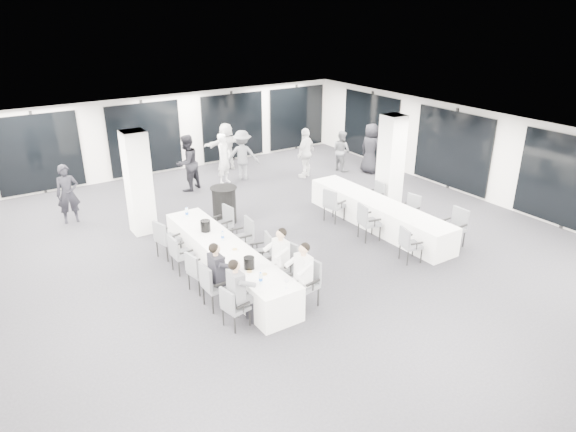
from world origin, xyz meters
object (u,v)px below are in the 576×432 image
at_px(standing_guest_a, 224,156).
at_px(ice_bucket_far, 205,226).
at_px(chair_side_left_mid, 367,220).
at_px(chair_side_right_mid, 411,208).
at_px(chair_main_right_near, 307,280).
at_px(chair_side_left_far, 333,203).
at_px(standing_guest_c, 242,152).
at_px(chair_main_right_fourth, 244,235).
at_px(chair_main_right_far, 224,221).
at_px(standing_guest_d, 306,150).
at_px(standing_guest_e, 371,145).
at_px(chair_main_left_near, 233,305).
at_px(standing_guest_f, 226,143).
at_px(cocktail_table, 224,205).
at_px(standing_guest_h, 341,148).
at_px(chair_side_left_near, 409,243).
at_px(chair_main_right_mid, 263,250).
at_px(chair_main_left_mid, 197,270).
at_px(standing_guest_b, 187,159).
at_px(chair_main_left_fourth, 179,252).
at_px(banquet_table_side, 377,214).
at_px(chair_main_right_second, 285,263).
at_px(ice_bucket_near, 249,263).
at_px(chair_side_right_far, 376,194).
at_px(chair_main_left_far, 165,237).
at_px(standing_guest_g, 67,190).
at_px(chair_main_left_second, 213,283).
at_px(chair_side_right_near, 456,225).

bearing_deg(standing_guest_a, ice_bucket_far, -150.82).
bearing_deg(chair_side_left_mid, chair_side_right_mid, 104.09).
bearing_deg(chair_main_right_near, chair_side_left_far, -52.61).
height_order(standing_guest_c, ice_bucket_far, standing_guest_c).
height_order(chair_main_right_fourth, chair_side_left_far, chair_main_right_fourth).
relative_size(chair_main_right_far, chair_side_left_mid, 0.94).
bearing_deg(standing_guest_d, standing_guest_e, 132.75).
relative_size(chair_main_left_near, standing_guest_f, 0.43).
distance_m(cocktail_table, standing_guest_e, 6.69).
bearing_deg(chair_main_right_near, chair_side_right_mid, -77.81).
height_order(cocktail_table, chair_side_right_mid, cocktail_table).
bearing_deg(standing_guest_h, chair_side_left_near, 148.12).
height_order(chair_main_left_near, chair_main_right_mid, chair_main_right_mid).
relative_size(chair_main_right_far, standing_guest_d, 0.46).
height_order(chair_main_left_mid, standing_guest_h, standing_guest_h).
relative_size(chair_main_left_near, standing_guest_b, 0.41).
bearing_deg(standing_guest_h, chair_main_right_far, 110.07).
xyz_separation_m(chair_main_left_fourth, standing_guest_e, (8.75, 3.28, 0.51)).
xyz_separation_m(chair_main_right_near, chair_side_right_mid, (4.79, 1.75, -0.07)).
height_order(chair_main_right_mid, standing_guest_a, standing_guest_a).
relative_size(banquet_table_side, chair_side_left_mid, 5.06).
relative_size(chair_main_right_near, chair_main_right_fourth, 1.03).
height_order(chair_main_right_second, chair_main_right_far, chair_main_right_second).
relative_size(standing_guest_b, standing_guest_h, 1.25).
bearing_deg(chair_side_right_mid, cocktail_table, 45.14).
relative_size(cocktail_table, ice_bucket_near, 4.07).
relative_size(chair_main_left_mid, standing_guest_d, 0.46).
bearing_deg(chair_side_right_far, standing_guest_f, 20.03).
xyz_separation_m(chair_main_right_fourth, chair_side_left_far, (3.13, 0.50, -0.00)).
bearing_deg(ice_bucket_near, standing_guest_a, 67.05).
distance_m(cocktail_table, chair_main_right_second, 3.98).
height_order(standing_guest_b, ice_bucket_near, standing_guest_b).
height_order(banquet_table_side, ice_bucket_far, ice_bucket_far).
bearing_deg(chair_main_left_far, standing_guest_a, 123.60).
xyz_separation_m(chair_main_left_fourth, chair_main_right_second, (1.67, -1.90, 0.07)).
relative_size(chair_side_left_mid, ice_bucket_near, 3.83).
relative_size(chair_side_left_mid, standing_guest_g, 0.52).
relative_size(cocktail_table, chair_main_left_second, 1.05).
height_order(chair_side_left_far, standing_guest_b, standing_guest_b).
relative_size(chair_main_right_mid, chair_main_right_fourth, 0.94).
bearing_deg(chair_side_left_mid, standing_guest_h, 160.13).
bearing_deg(chair_main_left_fourth, chair_main_right_near, 28.97).
bearing_deg(chair_main_right_mid, chair_main_right_far, 14.43).
relative_size(chair_main_right_second, chair_side_right_far, 1.21).
relative_size(chair_main_right_second, chair_side_right_near, 1.04).
height_order(chair_main_right_far, chair_side_left_near, chair_main_right_far).
bearing_deg(standing_guest_g, standing_guest_d, 4.36).
bearing_deg(chair_main_right_mid, chair_side_left_mid, -76.28).
distance_m(cocktail_table, chair_main_right_near, 4.83).
relative_size(chair_main_left_near, chair_side_left_near, 0.98).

